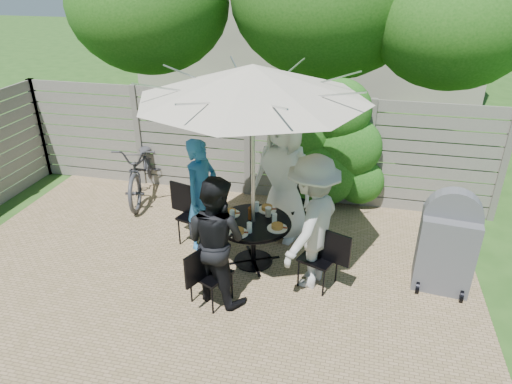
% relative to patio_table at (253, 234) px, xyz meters
% --- Properties ---
extents(backyard_envelope, '(60.00, 60.00, 5.00)m').
position_rel_patio_table_xyz_m(backyard_envelope, '(-0.48, 9.30, 2.15)').
color(backyard_envelope, '#224716').
rests_on(backyard_envelope, ground).
extents(patio_table, '(1.25, 1.25, 0.65)m').
position_rel_patio_table_xyz_m(patio_table, '(0.00, 0.00, 0.00)').
color(patio_table, black).
rests_on(patio_table, ground).
extents(umbrella, '(3.49, 3.49, 2.67)m').
position_rel_patio_table_xyz_m(umbrella, '(0.00, -0.00, 2.03)').
color(umbrella, silver).
rests_on(umbrella, ground).
extents(chair_back, '(0.62, 0.76, 1.00)m').
position_rel_patio_table_xyz_m(chair_back, '(0.31, 0.92, -0.15)').
color(chair_back, black).
rests_on(chair_back, ground).
extents(person_back, '(1.09, 0.88, 1.94)m').
position_rel_patio_table_xyz_m(person_back, '(0.26, 0.79, 0.52)').
color(person_back, white).
rests_on(person_back, ground).
extents(chair_left, '(0.69, 0.54, 0.91)m').
position_rel_patio_table_xyz_m(chair_left, '(-0.92, 0.30, -0.18)').
color(chair_left, black).
rests_on(chair_left, ground).
extents(person_left, '(0.56, 0.69, 1.63)m').
position_rel_patio_table_xyz_m(person_left, '(-0.79, 0.26, 0.36)').
color(person_left, '#266AA8').
rests_on(person_left, ground).
extents(chair_front, '(0.53, 0.63, 0.83)m').
position_rel_patio_table_xyz_m(chair_front, '(-0.31, -0.91, -0.20)').
color(chair_front, black).
rests_on(chair_front, ground).
extents(person_front, '(0.94, 0.83, 1.61)m').
position_rel_patio_table_xyz_m(person_front, '(-0.26, -0.79, 0.35)').
color(person_front, black).
rests_on(person_front, ground).
extents(chair_right, '(0.65, 0.53, 0.84)m').
position_rel_patio_table_xyz_m(chair_right, '(0.91, -0.30, -0.20)').
color(chair_right, black).
rests_on(chair_right, ground).
extents(person_right, '(0.97, 1.27, 1.74)m').
position_rel_patio_table_xyz_m(person_right, '(0.79, -0.26, 0.42)').
color(person_right, '#B2B0AD').
rests_on(person_right, ground).
extents(plate_back, '(0.26, 0.26, 0.06)m').
position_rel_patio_table_xyz_m(plate_back, '(0.11, 0.34, 0.22)').
color(plate_back, white).
rests_on(plate_back, patio_table).
extents(plate_left, '(0.26, 0.26, 0.06)m').
position_rel_patio_table_xyz_m(plate_left, '(-0.34, 0.11, 0.22)').
color(plate_left, white).
rests_on(plate_left, patio_table).
extents(plate_front, '(0.26, 0.26, 0.06)m').
position_rel_patio_table_xyz_m(plate_front, '(-0.11, -0.34, 0.22)').
color(plate_front, white).
rests_on(plate_front, patio_table).
extents(plate_right, '(0.26, 0.26, 0.06)m').
position_rel_patio_table_xyz_m(plate_right, '(0.34, -0.11, 0.22)').
color(plate_right, white).
rests_on(plate_right, patio_table).
extents(glass_back, '(0.07, 0.07, 0.14)m').
position_rel_patio_table_xyz_m(glass_back, '(-0.02, 0.28, 0.27)').
color(glass_back, silver).
rests_on(glass_back, patio_table).
extents(glass_left, '(0.07, 0.07, 0.14)m').
position_rel_patio_table_xyz_m(glass_left, '(-0.28, -0.02, 0.27)').
color(glass_left, silver).
rests_on(glass_left, patio_table).
extents(glass_front, '(0.07, 0.07, 0.14)m').
position_rel_patio_table_xyz_m(glass_front, '(0.02, -0.28, 0.27)').
color(glass_front, silver).
rests_on(glass_front, patio_table).
extents(glass_right, '(0.07, 0.07, 0.14)m').
position_rel_patio_table_xyz_m(glass_right, '(0.28, 0.02, 0.27)').
color(glass_right, silver).
rests_on(glass_right, patio_table).
extents(syrup_jug, '(0.09, 0.09, 0.16)m').
position_rel_patio_table_xyz_m(syrup_jug, '(-0.04, 0.07, 0.28)').
color(syrup_jug, '#59280C').
rests_on(syrup_jug, patio_table).
extents(coffee_cup, '(0.08, 0.08, 0.12)m').
position_rel_patio_table_xyz_m(coffee_cup, '(0.16, 0.18, 0.26)').
color(coffee_cup, '#C6B293').
rests_on(coffee_cup, patio_table).
extents(bicycle, '(1.11, 2.07, 1.03)m').
position_rel_patio_table_xyz_m(bicycle, '(-2.34, 1.60, 0.06)').
color(bicycle, '#333338').
rests_on(bicycle, ground).
extents(bbq_grill, '(0.71, 0.57, 1.35)m').
position_rel_patio_table_xyz_m(bbq_grill, '(2.41, 0.05, 0.16)').
color(bbq_grill, '#505155').
rests_on(bbq_grill, ground).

